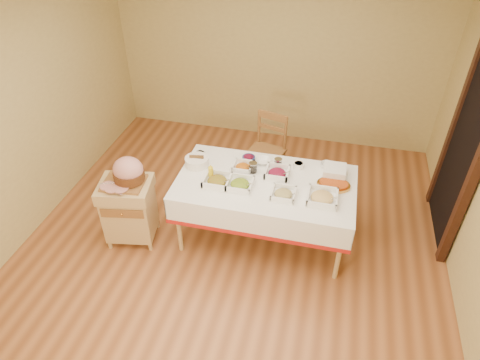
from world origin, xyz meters
name	(u,v)px	position (x,y,z in m)	size (l,w,h in m)	color
room_shell	(229,149)	(0.00, 0.00, 1.30)	(5.00, 5.00, 5.00)	#9C5A30
doorway	(466,145)	(2.20, 0.90, 1.11)	(0.09, 1.10, 2.20)	black
dining_table	(265,194)	(0.30, 0.30, 0.60)	(1.82, 1.02, 0.76)	tan
butcher_cart	(129,208)	(-1.09, -0.07, 0.43)	(0.60, 0.53, 0.75)	tan
dining_chair	(267,150)	(0.13, 1.29, 0.48)	(0.51, 0.50, 0.94)	brown
ham_on_board	(128,173)	(-1.05, -0.03, 0.87)	(0.44, 0.42, 0.29)	brown
serving_dish_a	(217,181)	(-0.17, 0.15, 0.80)	(0.27, 0.26, 0.12)	white
serving_dish_b	(240,184)	(0.07, 0.16, 0.79)	(0.25, 0.25, 0.10)	white
serving_dish_c	(283,194)	(0.51, 0.11, 0.79)	(0.23, 0.23, 0.09)	white
serving_dish_d	(322,197)	(0.88, 0.14, 0.80)	(0.29, 0.29, 0.11)	white
serving_dish_e	(243,167)	(0.02, 0.46, 0.79)	(0.21, 0.20, 0.10)	white
serving_dish_f	(277,173)	(0.40, 0.43, 0.80)	(0.26, 0.24, 0.12)	white
small_bowl_left	(200,154)	(-0.49, 0.57, 0.79)	(0.12, 0.12, 0.06)	white
small_bowl_mid	(249,159)	(0.05, 0.62, 0.79)	(0.14, 0.14, 0.06)	navy
small_bowl_right	(299,165)	(0.59, 0.63, 0.79)	(0.11, 0.11, 0.06)	white
bowl_white_imported	(263,161)	(0.21, 0.63, 0.78)	(0.17, 0.17, 0.04)	white
bowl_small_imported	(327,165)	(0.89, 0.70, 0.78)	(0.15, 0.15, 0.05)	white
preserve_jar_left	(253,168)	(0.14, 0.44, 0.81)	(0.09, 0.09, 0.11)	silver
preserve_jar_right	(278,164)	(0.38, 0.58, 0.81)	(0.09, 0.09, 0.11)	silver
mustard_bottle	(211,172)	(-0.26, 0.24, 0.83)	(0.05, 0.05, 0.16)	yellow
bread_basket	(197,161)	(-0.47, 0.42, 0.81)	(0.25, 0.25, 0.11)	white
plate_stack	(334,172)	(0.97, 0.56, 0.81)	(0.23, 0.23, 0.11)	white
brass_platter	(334,185)	(0.98, 0.39, 0.78)	(0.34, 0.24, 0.04)	gold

